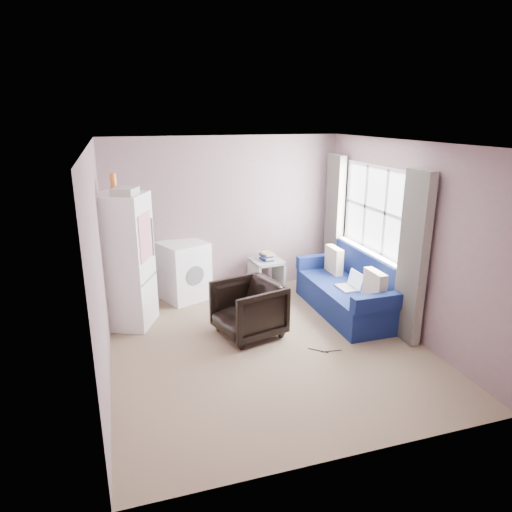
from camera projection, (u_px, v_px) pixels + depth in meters
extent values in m
cube|color=#91795F|center=(266.00, 345.00, 5.81)|extent=(3.80, 4.20, 0.02)
cube|color=silver|center=(268.00, 142.00, 5.06)|extent=(3.80, 4.20, 0.02)
cube|color=gray|center=(225.00, 215.00, 7.36)|extent=(3.80, 0.02, 2.50)
cube|color=gray|center=(354.00, 325.00, 3.51)|extent=(3.80, 0.02, 2.50)
cube|color=gray|center=(99.00, 266.00, 4.90)|extent=(0.02, 4.20, 2.50)
cube|color=gray|center=(405.00, 238.00, 5.98)|extent=(0.02, 4.20, 2.50)
cube|color=white|center=(376.00, 210.00, 6.54)|extent=(0.01, 1.60, 1.20)
imported|color=black|center=(248.00, 306.00, 5.96)|extent=(0.90, 0.94, 0.80)
cube|color=white|center=(125.00, 261.00, 6.12)|extent=(0.83, 0.83, 1.83)
cube|color=slate|center=(149.00, 279.00, 6.16)|extent=(0.24, 0.54, 0.02)
cube|color=slate|center=(153.00, 237.00, 6.22)|extent=(0.03, 0.04, 0.52)
cube|color=white|center=(146.00, 237.00, 5.95)|extent=(0.18, 0.41, 0.63)
cylinder|color=orange|center=(113.00, 183.00, 5.87)|extent=(0.11, 0.11, 0.25)
cube|color=#B9B8AE|center=(125.00, 191.00, 5.72)|extent=(0.37, 0.40, 0.09)
cube|color=white|center=(184.00, 271.00, 7.17)|extent=(0.85, 0.85, 0.91)
cube|color=slate|center=(183.00, 245.00, 7.02)|extent=(0.78, 0.77, 0.05)
cylinder|color=slate|center=(195.00, 276.00, 6.93)|extent=(0.28, 0.14, 0.30)
cube|color=gray|center=(267.00, 261.00, 7.45)|extent=(0.53, 0.53, 0.04)
cube|color=gray|center=(266.00, 287.00, 7.58)|extent=(0.53, 0.53, 0.04)
cube|color=gray|center=(254.00, 277.00, 7.44)|extent=(0.09, 0.49, 0.54)
cube|color=gray|center=(279.00, 274.00, 7.60)|extent=(0.09, 0.49, 0.54)
cube|color=navy|center=(267.00, 259.00, 7.44)|extent=(0.18, 0.25, 0.03)
cube|color=#949462|center=(267.00, 257.00, 7.43)|extent=(0.20, 0.26, 0.03)
cube|color=navy|center=(266.00, 255.00, 7.42)|extent=(0.17, 0.24, 0.03)
cube|color=#949462|center=(267.00, 253.00, 7.40)|extent=(0.20, 0.26, 0.03)
cube|color=navy|center=(348.00, 299.00, 6.73)|extent=(0.88, 1.86, 0.41)
cube|color=navy|center=(371.00, 269.00, 6.70)|extent=(0.19, 1.86, 0.45)
cube|color=navy|center=(383.00, 302.00, 5.82)|extent=(0.88, 0.15, 0.21)
cube|color=navy|center=(322.00, 261.00, 7.45)|extent=(0.88, 0.15, 0.21)
cube|color=beige|center=(375.00, 286.00, 6.07)|extent=(0.12, 0.41, 0.41)
cube|color=beige|center=(334.00, 260.00, 7.16)|extent=(0.12, 0.41, 0.41)
cube|color=gray|center=(347.00, 288.00, 6.54)|extent=(0.24, 0.34, 0.02)
cube|color=silver|center=(355.00, 279.00, 6.55)|extent=(0.06, 0.34, 0.23)
cube|color=white|center=(369.00, 252.00, 6.70)|extent=(0.14, 1.70, 0.04)
cube|color=white|center=(372.00, 250.00, 6.71)|extent=(0.02, 1.68, 0.05)
cube|color=white|center=(375.00, 210.00, 6.53)|extent=(0.02, 1.68, 0.05)
cube|color=white|center=(378.00, 167.00, 6.35)|extent=(0.02, 1.68, 0.05)
cube|color=white|center=(409.00, 222.00, 5.80)|extent=(0.02, 0.05, 1.20)
cube|color=white|center=(385.00, 213.00, 6.29)|extent=(0.02, 0.05, 1.20)
cube|color=white|center=(365.00, 206.00, 6.77)|extent=(0.02, 0.05, 1.20)
cube|color=white|center=(348.00, 200.00, 7.26)|extent=(0.02, 0.05, 1.20)
cube|color=beige|center=(413.00, 258.00, 5.64)|extent=(0.12, 0.46, 2.18)
cube|color=beige|center=(334.00, 221.00, 7.61)|extent=(0.12, 0.46, 2.18)
cylinder|color=black|center=(331.00, 351.00, 5.64)|extent=(0.27, 0.04, 0.01)
cylinder|color=black|center=(318.00, 350.00, 5.65)|extent=(0.20, 0.19, 0.01)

